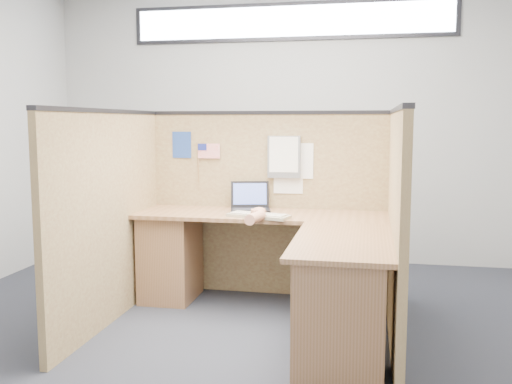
% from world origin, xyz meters
% --- Properties ---
extents(floor, '(5.00, 5.00, 0.00)m').
position_xyz_m(floor, '(0.00, 0.00, 0.00)').
color(floor, black).
rests_on(floor, ground).
extents(wall_back, '(5.00, 0.00, 5.00)m').
position_xyz_m(wall_back, '(0.00, 2.25, 1.40)').
color(wall_back, '#B0B3B6').
rests_on(wall_back, floor).
extents(wall_front, '(5.00, 0.00, 5.00)m').
position_xyz_m(wall_front, '(0.00, -2.25, 1.40)').
color(wall_front, '#B0B3B6').
rests_on(wall_front, floor).
extents(clerestory_window, '(3.30, 0.04, 0.38)m').
position_xyz_m(clerestory_window, '(0.00, 2.23, 2.45)').
color(clerestory_window, '#232328').
rests_on(clerestory_window, wall_back).
extents(cubicle_partitions, '(2.06, 1.83, 1.53)m').
position_xyz_m(cubicle_partitions, '(0.00, 0.43, 0.77)').
color(cubicle_partitions, brown).
rests_on(cubicle_partitions, floor).
extents(l_desk, '(1.95, 1.75, 0.73)m').
position_xyz_m(l_desk, '(0.18, 0.29, 0.39)').
color(l_desk, brown).
rests_on(l_desk, floor).
extents(laptop, '(0.36, 0.36, 0.23)m').
position_xyz_m(laptop, '(-0.10, 0.82, 0.79)').
color(laptop, black).
rests_on(laptop, l_desk).
extents(keyboard, '(0.50, 0.28, 0.03)m').
position_xyz_m(keyboard, '(0.02, 0.48, 0.75)').
color(keyboard, gray).
rests_on(keyboard, l_desk).
extents(mouse, '(0.12, 0.08, 0.05)m').
position_xyz_m(mouse, '(0.02, 0.48, 0.75)').
color(mouse, silver).
rests_on(mouse, l_desk).
extents(hand_forearm, '(0.12, 0.41, 0.09)m').
position_xyz_m(hand_forearm, '(0.03, 0.33, 0.77)').
color(hand_forearm, tan).
rests_on(hand_forearm, l_desk).
extents(blue_poster, '(0.17, 0.01, 0.22)m').
position_xyz_m(blue_poster, '(-0.74, 0.97, 1.25)').
color(blue_poster, navy).
rests_on(blue_poster, cubicle_partitions).
extents(american_flag, '(0.19, 0.01, 0.33)m').
position_xyz_m(american_flag, '(-0.52, 0.96, 1.19)').
color(american_flag, olive).
rests_on(american_flag, cubicle_partitions).
extents(file_holder, '(0.27, 0.05, 0.34)m').
position_xyz_m(file_holder, '(0.14, 0.94, 1.16)').
color(file_holder, slate).
rests_on(file_holder, cubicle_partitions).
extents(paper_left, '(0.23, 0.01, 0.29)m').
position_xyz_m(paper_left, '(0.26, 0.97, 1.12)').
color(paper_left, white).
rests_on(paper_left, cubicle_partitions).
extents(paper_right, '(0.24, 0.01, 0.30)m').
position_xyz_m(paper_right, '(0.17, 0.97, 1.01)').
color(paper_right, white).
rests_on(paper_right, cubicle_partitions).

